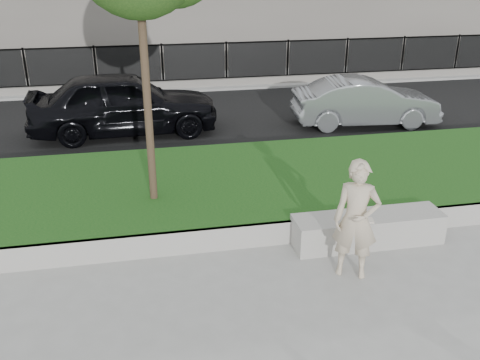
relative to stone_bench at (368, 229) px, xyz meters
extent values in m
plane|color=gray|center=(-1.96, -0.80, -0.25)|extent=(90.00, 90.00, 0.00)
cube|color=#0E3910|center=(-1.96, 2.20, -0.05)|extent=(34.00, 4.00, 0.40)
cube|color=gray|center=(-1.96, 0.24, -0.05)|extent=(34.00, 0.08, 0.40)
cube|color=black|center=(-1.96, 7.70, -0.23)|extent=(34.00, 7.00, 0.04)
cube|color=gray|center=(-1.96, 12.20, -0.19)|extent=(34.00, 3.00, 0.12)
cube|color=slate|center=(-1.96, 11.20, -0.01)|extent=(32.00, 0.30, 0.24)
cube|color=black|center=(-1.96, 11.20, 0.62)|extent=(32.00, 0.04, 1.50)
cube|color=black|center=(-1.96, 11.20, 1.32)|extent=(32.00, 0.05, 0.05)
cube|color=black|center=(-1.96, 11.20, 0.12)|extent=(32.00, 0.05, 0.05)
cube|color=gray|center=(0.00, 0.00, 0.00)|extent=(2.46, 0.61, 0.50)
imported|color=#C4B296|center=(-0.59, -0.81, 0.64)|extent=(0.77, 0.66, 1.78)
cube|color=beige|center=(-0.14, -0.18, 0.27)|extent=(0.27, 0.22, 0.03)
cylinder|color=#38281C|center=(-3.36, 1.59, 2.88)|extent=(0.13, 0.13, 5.46)
imported|color=black|center=(-3.85, 6.56, 0.60)|extent=(4.84, 2.10, 1.62)
imported|color=gray|center=(2.56, 6.07, 0.43)|extent=(3.99, 1.72, 1.28)
camera|label=1|loc=(-3.55, -7.13, 4.14)|focal=40.00mm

